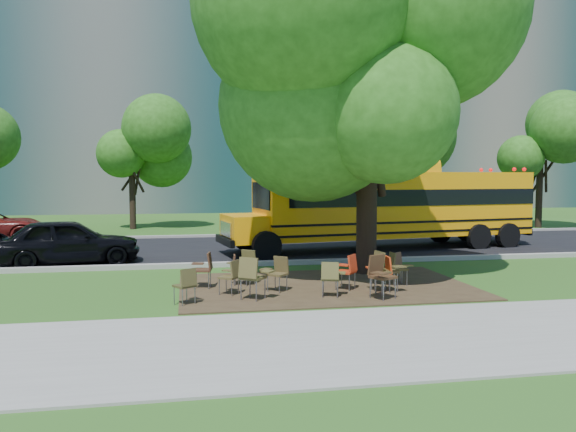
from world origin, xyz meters
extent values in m
plane|color=#2C5219|center=(0.00, 0.00, 0.00)|extent=(160.00, 160.00, 0.00)
cube|color=gray|center=(0.00, -5.00, 0.02)|extent=(60.00, 4.00, 0.04)
cube|color=#382819|center=(1.00, -0.50, 0.01)|extent=(7.00, 4.50, 0.03)
cube|color=black|center=(0.00, 7.00, 0.02)|extent=(80.00, 8.00, 0.04)
cube|color=gray|center=(0.00, 3.00, 0.07)|extent=(80.00, 0.25, 0.14)
cube|color=gray|center=(0.00, 11.10, 0.07)|extent=(80.00, 0.25, 0.14)
cube|color=slate|center=(-8.00, 36.00, 11.00)|extent=(38.00, 16.00, 22.00)
cube|color=slate|center=(24.00, 38.00, 12.50)|extent=(30.00, 16.00, 25.00)
cylinder|color=black|center=(-5.00, 16.00, 1.75)|extent=(0.32, 0.32, 3.50)
sphere|color=#245513|center=(-5.00, 16.00, 4.22)|extent=(4.80, 4.80, 4.80)
cylinder|color=black|center=(8.00, 14.00, 2.10)|extent=(0.38, 0.38, 4.20)
sphere|color=#245513|center=(8.00, 14.00, 5.04)|extent=(5.60, 5.60, 5.60)
cylinder|color=black|center=(16.00, 13.00, 1.80)|extent=(0.34, 0.34, 3.60)
sphere|color=#245513|center=(16.00, 13.00, 4.35)|extent=(5.00, 5.00, 5.00)
cylinder|color=black|center=(2.55, 1.06, 2.08)|extent=(0.56, 0.56, 4.16)
sphere|color=#245513|center=(2.55, 1.06, 5.24)|extent=(7.20, 7.20, 7.20)
cube|color=#FA9B07|center=(5.35, 6.00, 1.68)|extent=(10.69, 4.01, 2.33)
cube|color=black|center=(5.63, 6.05, 1.95)|extent=(10.13, 3.96, 0.57)
cube|color=#FA9B07|center=(-0.39, 5.07, 0.95)|extent=(1.55, 2.26, 0.90)
cube|color=black|center=(5.35, 6.00, 1.09)|extent=(10.71, 4.05, 0.08)
cube|color=black|center=(5.35, 6.00, 0.74)|extent=(10.71, 4.05, 0.08)
cylinder|color=black|center=(0.20, 3.96, 0.47)|extent=(0.98, 0.43, 0.95)
cylinder|color=black|center=(-0.18, 6.30, 0.47)|extent=(0.98, 0.43, 0.95)
cylinder|color=black|center=(8.26, 5.27, 0.47)|extent=(0.98, 0.43, 0.95)
cylinder|color=black|center=(7.88, 7.61, 0.47)|extent=(0.98, 0.43, 0.95)
cylinder|color=black|center=(9.57, 5.48, 0.47)|extent=(0.98, 0.43, 0.95)
cylinder|color=black|center=(9.19, 7.82, 0.47)|extent=(0.98, 0.43, 0.95)
cube|color=#433D1D|center=(-2.38, -1.89, 0.41)|extent=(0.52, 0.51, 0.05)
cube|color=#433D1D|center=(-2.29, -2.03, 0.61)|extent=(0.35, 0.27, 0.36)
cube|color=#433D1D|center=(-2.27, -1.67, 0.52)|extent=(0.31, 0.32, 0.03)
cylinder|color=slate|center=(-2.59, -1.85, 0.20)|extent=(0.02, 0.02, 0.41)
cylinder|color=slate|center=(-2.16, -1.94, 0.20)|extent=(0.02, 0.02, 0.41)
cube|color=brown|center=(-0.92, -1.71, 0.50)|extent=(0.64, 0.64, 0.06)
cube|color=brown|center=(-1.04, -1.87, 0.74)|extent=(0.42, 0.35, 0.45)
cube|color=brown|center=(-0.61, -1.75, 0.63)|extent=(0.38, 0.40, 0.03)
cylinder|color=slate|center=(-0.96, -1.45, 0.25)|extent=(0.03, 0.03, 0.50)
cylinder|color=slate|center=(-0.88, -1.98, 0.25)|extent=(0.03, 0.03, 0.50)
cube|color=brown|center=(-1.39, -1.10, 0.42)|extent=(0.52, 0.53, 0.05)
cube|color=brown|center=(-1.25, -1.19, 0.62)|extent=(0.28, 0.36, 0.37)
cube|color=brown|center=(-1.38, -0.84, 0.53)|extent=(0.33, 0.31, 0.03)
cylinder|color=slate|center=(-1.61, -1.15, 0.21)|extent=(0.02, 0.02, 0.42)
cylinder|color=slate|center=(-1.18, -1.06, 0.21)|extent=(0.02, 0.02, 0.42)
cube|color=#4F4222|center=(-0.27, -0.97, 0.43)|extent=(0.55, 0.55, 0.05)
cube|color=#4F4222|center=(-0.15, -0.84, 0.64)|extent=(0.34, 0.32, 0.38)
cube|color=#4F4222|center=(-0.52, -0.92, 0.54)|extent=(0.33, 0.34, 0.03)
cylinder|color=slate|center=(-0.25, -1.20, 0.21)|extent=(0.02, 0.02, 0.43)
cylinder|color=slate|center=(-0.28, -0.74, 0.21)|extent=(0.02, 0.02, 0.43)
cube|color=brown|center=(0.80, -1.75, 0.43)|extent=(0.49, 0.48, 0.05)
cube|color=brown|center=(0.75, -1.91, 0.63)|extent=(0.39, 0.20, 0.38)
cube|color=brown|center=(1.06, -1.69, 0.54)|extent=(0.28, 0.32, 0.03)
cylinder|color=slate|center=(0.69, -1.54, 0.21)|extent=(0.02, 0.02, 0.43)
cylinder|color=slate|center=(0.90, -1.95, 0.21)|extent=(0.02, 0.02, 0.43)
cube|color=#442B18|center=(1.87, -2.16, 0.50)|extent=(0.63, 0.62, 0.06)
cube|color=#442B18|center=(1.77, -1.99, 0.75)|extent=(0.44, 0.31, 0.45)
cube|color=#442B18|center=(1.70, -2.43, 0.64)|extent=(0.37, 0.39, 0.03)
cylinder|color=slate|center=(2.12, -2.24, 0.25)|extent=(0.03, 0.03, 0.50)
cylinder|color=slate|center=(1.61, -2.09, 0.25)|extent=(0.03, 0.03, 0.50)
cube|color=red|center=(2.08, -1.43, 0.44)|extent=(0.41, 0.43, 0.05)
cube|color=red|center=(2.26, -1.44, 0.65)|extent=(0.11, 0.39, 0.39)
cube|color=red|center=(1.96, -1.19, 0.56)|extent=(0.28, 0.23, 0.03)
cylinder|color=slate|center=(1.91, -1.59, 0.22)|extent=(0.02, 0.02, 0.44)
cylinder|color=slate|center=(2.25, -1.27, 0.22)|extent=(0.02, 0.02, 0.44)
cube|color=#473F1E|center=(2.22, -1.41, 0.50)|extent=(0.51, 0.53, 0.06)
cube|color=#473F1E|center=(2.02, -1.44, 0.74)|extent=(0.18, 0.45, 0.44)
cube|color=#473F1E|center=(2.42, -1.64, 0.63)|extent=(0.35, 0.29, 0.03)
cylinder|color=slate|center=(2.38, -1.19, 0.25)|extent=(0.03, 0.03, 0.50)
cylinder|color=slate|center=(2.07, -1.62, 0.25)|extent=(0.03, 0.03, 0.50)
cube|color=#442818|center=(-1.96, -0.22, 0.45)|extent=(0.47, 0.48, 0.05)
cube|color=#442818|center=(-1.78, -0.25, 0.67)|extent=(0.16, 0.41, 0.40)
cube|color=#442818|center=(-2.06, 0.04, 0.57)|extent=(0.31, 0.26, 0.03)
cylinder|color=slate|center=(-2.15, -0.36, 0.23)|extent=(0.02, 0.02, 0.45)
cylinder|color=slate|center=(-1.76, -0.08, 0.23)|extent=(0.02, 0.02, 0.45)
cube|color=#504922|center=(-0.92, 0.01, 0.45)|extent=(0.58, 0.57, 0.05)
cube|color=#504922|center=(-0.80, 0.14, 0.67)|extent=(0.36, 0.33, 0.40)
cube|color=#504922|center=(-1.19, 0.06, 0.57)|extent=(0.35, 0.35, 0.03)
cylinder|color=slate|center=(-0.90, -0.23, 0.22)|extent=(0.02, 0.02, 0.45)
cylinder|color=slate|center=(-0.94, 0.25, 0.22)|extent=(0.02, 0.02, 0.45)
cube|color=#442718|center=(-1.03, 0.01, 0.40)|extent=(0.37, 0.39, 0.04)
cube|color=#442718|center=(-1.19, 0.02, 0.59)|extent=(0.10, 0.36, 0.35)
cube|color=#442718|center=(-0.92, -0.21, 0.50)|extent=(0.26, 0.21, 0.03)
cylinder|color=slate|center=(-0.87, 0.15, 0.20)|extent=(0.02, 0.02, 0.40)
cylinder|color=slate|center=(-1.19, -0.14, 0.20)|extent=(0.02, 0.02, 0.40)
cube|color=#B93013|center=(1.35, -1.06, 0.45)|extent=(0.57, 0.58, 0.05)
cube|color=#B93013|center=(1.48, -1.17, 0.67)|extent=(0.33, 0.37, 0.40)
cube|color=#B93013|center=(1.39, -0.78, 0.57)|extent=(0.35, 0.35, 0.03)
cylinder|color=slate|center=(1.11, -1.08, 0.22)|extent=(0.02, 0.02, 0.45)
cylinder|color=slate|center=(1.58, -1.03, 0.22)|extent=(0.02, 0.02, 0.45)
cube|color=#494520|center=(2.78, -0.74, 0.43)|extent=(0.38, 0.40, 0.05)
cube|color=#494520|center=(2.61, -0.74, 0.64)|extent=(0.09, 0.38, 0.38)
cube|color=#494520|center=(2.91, -0.97, 0.54)|extent=(0.27, 0.21, 0.03)
cylinder|color=slate|center=(2.94, -0.58, 0.21)|extent=(0.02, 0.02, 0.43)
cylinder|color=slate|center=(2.62, -0.90, 0.21)|extent=(0.02, 0.02, 0.43)
cube|color=#51301D|center=(2.70, -0.48, 0.42)|extent=(0.54, 0.54, 0.05)
cube|color=#51301D|center=(2.81, -0.61, 0.62)|extent=(0.35, 0.30, 0.37)
cube|color=#51301D|center=(2.79, -0.24, 0.53)|extent=(0.32, 0.33, 0.03)
cylinder|color=slate|center=(2.48, -0.45, 0.21)|extent=(0.02, 0.02, 0.42)
cylinder|color=slate|center=(2.92, -0.50, 0.21)|extent=(0.02, 0.02, 0.42)
imported|color=black|center=(-5.86, 4.21, 0.72)|extent=(4.45, 2.48, 1.43)
camera|label=1|loc=(-2.34, -13.65, 2.68)|focal=35.00mm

